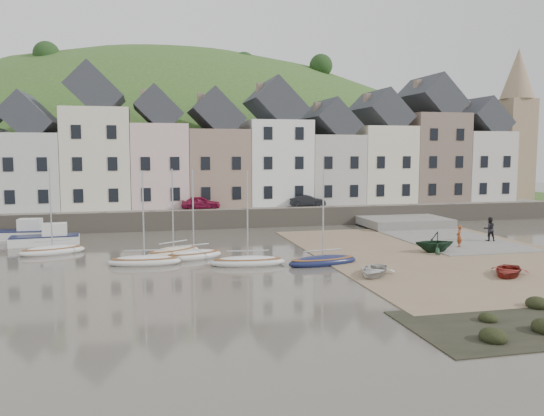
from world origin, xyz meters
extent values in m
plane|color=#464037|center=(0.00, 0.00, 0.00)|extent=(160.00, 160.00, 0.00)
cube|color=#2F5020|center=(0.00, 32.00, 0.75)|extent=(90.00, 30.00, 1.50)
cube|color=slate|center=(0.00, 20.50, 1.55)|extent=(70.00, 7.00, 0.10)
cube|color=slate|center=(0.00, 17.00, 0.90)|extent=(70.00, 1.20, 1.80)
cube|color=#7B654B|center=(11.00, 0.00, 0.03)|extent=(18.00, 26.00, 0.06)
cube|color=slate|center=(15.00, 8.00, 0.06)|extent=(8.00, 18.00, 0.12)
ellipsoid|color=#2F5020|center=(-5.00, 60.00, -18.00)|extent=(134.40, 84.00, 84.00)
cylinder|color=#382619|center=(-22.00, 48.00, 18.00)|extent=(0.50, 0.50, 3.00)
sphere|color=#213D19|center=(-22.00, 48.00, 20.50)|extent=(3.60, 3.60, 3.60)
cylinder|color=#382619|center=(-8.00, 52.00, 18.00)|extent=(0.50, 0.50, 3.00)
sphere|color=#213D19|center=(-8.00, 52.00, 20.50)|extent=(3.60, 3.60, 3.60)
cylinder|color=#382619|center=(6.00, 50.00, 18.00)|extent=(0.50, 0.50, 3.00)
sphere|color=#213D19|center=(6.00, 50.00, 20.50)|extent=(3.60, 3.60, 3.60)
cylinder|color=#382619|center=(18.00, 49.00, 18.00)|extent=(0.50, 0.50, 3.00)
sphere|color=#213D19|center=(18.00, 49.00, 20.50)|extent=(3.60, 3.60, 3.60)
cube|color=beige|center=(-20.05, 24.00, 5.25)|extent=(5.80, 8.00, 7.50)
cube|color=gray|center=(-21.50, 24.00, 11.92)|extent=(0.60, 0.90, 1.40)
cube|color=beige|center=(-13.90, 24.00, 6.50)|extent=(6.40, 8.00, 10.00)
cube|color=gray|center=(-15.50, 24.00, 14.73)|extent=(0.60, 0.90, 1.40)
cube|color=beige|center=(-7.85, 24.00, 5.75)|extent=(5.60, 8.00, 8.50)
cube|color=gray|center=(-9.25, 24.00, 12.82)|extent=(0.60, 0.90, 1.40)
cube|color=gray|center=(-1.90, 24.00, 5.50)|extent=(6.20, 8.00, 8.00)
cube|color=gray|center=(-3.45, 24.00, 12.62)|extent=(0.60, 0.90, 1.40)
cube|color=white|center=(4.55, 24.00, 6.00)|extent=(6.60, 8.00, 9.00)
cube|color=gray|center=(2.90, 24.00, 13.83)|extent=(0.60, 0.90, 1.40)
cube|color=#BAB5AA|center=(10.80, 24.00, 5.25)|extent=(5.80, 8.00, 7.50)
cube|color=gray|center=(9.35, 24.00, 11.92)|extent=(0.60, 0.90, 1.40)
cube|color=beige|center=(16.75, 24.00, 5.75)|extent=(6.00, 8.00, 8.50)
cube|color=gray|center=(15.25, 24.00, 13.02)|extent=(0.60, 0.90, 1.40)
cube|color=#796457|center=(23.00, 24.00, 6.50)|extent=(6.40, 8.00, 10.00)
cube|color=gray|center=(21.40, 24.00, 14.73)|extent=(0.60, 0.90, 1.40)
cube|color=beige|center=(29.15, 24.00, 5.50)|extent=(5.80, 8.00, 8.00)
cube|color=gray|center=(27.70, 24.00, 12.42)|extent=(0.60, 0.90, 1.40)
cube|color=#997F60|center=(34.55, 24.00, 7.50)|extent=(3.50, 3.50, 12.00)
cone|color=#997F60|center=(34.55, 24.00, 16.50)|extent=(4.00, 4.00, 6.00)
ellipsoid|color=silver|center=(-15.98, 6.76, 0.20)|extent=(4.76, 2.83, 0.84)
ellipsoid|color=brown|center=(-15.98, 6.76, 0.42)|extent=(4.38, 2.58, 0.20)
cylinder|color=#B2B5B7|center=(-15.98, 6.76, 3.30)|extent=(0.10, 0.10, 5.60)
cylinder|color=#B2B5B7|center=(-15.98, 6.76, 0.95)|extent=(2.39, 0.85, 0.08)
ellipsoid|color=silver|center=(-9.59, 1.42, 0.20)|extent=(4.81, 1.89, 0.84)
ellipsoid|color=brown|center=(-9.59, 1.42, 0.42)|extent=(4.43, 1.72, 0.20)
cylinder|color=#B2B5B7|center=(-9.59, 1.42, 3.30)|extent=(0.10, 0.10, 5.60)
cylinder|color=#B2B5B7|center=(-9.59, 1.42, 0.95)|extent=(2.58, 0.30, 0.08)
ellipsoid|color=beige|center=(-7.57, 4.25, 0.20)|extent=(4.45, 3.61, 0.84)
ellipsoid|color=brown|center=(-7.57, 4.25, 0.42)|extent=(4.08, 3.30, 0.20)
cylinder|color=#B2B5B7|center=(-7.57, 4.25, 3.30)|extent=(0.10, 0.10, 5.60)
cylinder|color=#B2B5B7|center=(-7.57, 4.25, 0.95)|extent=(2.04, 1.36, 0.08)
ellipsoid|color=silver|center=(-6.29, 2.68, 0.20)|extent=(4.37, 2.71, 0.84)
ellipsoid|color=brown|center=(-6.29, 2.68, 0.42)|extent=(4.02, 2.48, 0.20)
cylinder|color=#B2B5B7|center=(-6.29, 2.68, 3.30)|extent=(0.10, 0.10, 5.60)
cylinder|color=#B2B5B7|center=(-6.29, 2.68, 0.95)|extent=(2.17, 0.78, 0.08)
ellipsoid|color=silver|center=(-3.10, -0.30, 0.20)|extent=(5.03, 2.00, 0.84)
ellipsoid|color=brown|center=(-3.10, -0.30, 0.42)|extent=(4.63, 1.82, 0.20)
cylinder|color=#B2B5B7|center=(-3.10, -0.30, 3.30)|extent=(0.10, 0.10, 5.60)
cylinder|color=#B2B5B7|center=(-3.10, -0.30, 0.95)|extent=(2.69, 0.36, 0.08)
ellipsoid|color=#151B42|center=(1.67, -1.27, 0.20)|extent=(5.03, 2.23, 0.84)
ellipsoid|color=brown|center=(1.67, -1.27, 0.42)|extent=(4.62, 2.03, 0.20)
cylinder|color=#B2B5B7|center=(1.67, -1.27, 3.30)|extent=(0.10, 0.10, 5.60)
cylinder|color=#B2B5B7|center=(1.67, -1.27, 0.95)|extent=(2.65, 0.49, 0.08)
cube|color=silver|center=(-17.14, 10.87, 0.35)|extent=(5.26, 2.11, 0.70)
cube|color=#151B42|center=(-17.14, 10.87, 0.72)|extent=(5.16, 2.16, 0.08)
cube|color=silver|center=(-16.37, 10.80, 1.20)|extent=(1.89, 1.34, 1.00)
cube|color=silver|center=(-19.61, 14.34, 0.35)|extent=(5.30, 2.11, 0.70)
cube|color=#151B42|center=(-19.61, 14.34, 0.72)|extent=(5.21, 2.16, 0.08)
cube|color=silver|center=(-18.83, 14.40, 1.20)|extent=(1.91, 1.34, 1.00)
imported|color=beige|center=(3.50, -5.18, 0.37)|extent=(3.52, 3.70, 0.62)
imported|color=#16321E|center=(10.80, 0.76, 0.82)|extent=(3.07, 2.71, 1.51)
imported|color=maroon|center=(11.14, -7.03, 0.37)|extent=(3.64, 3.68, 0.63)
imported|color=brown|center=(13.56, 2.02, 0.94)|extent=(0.70, 0.70, 1.64)
imported|color=black|center=(17.52, 4.00, 1.08)|extent=(1.06, 0.90, 1.92)
imported|color=maroon|center=(-4.02, 19.50, 2.25)|extent=(3.88, 1.73, 1.30)
imported|color=black|center=(6.96, 19.50, 2.21)|extent=(3.88, 2.06, 1.22)
ellipsoid|color=black|center=(4.81, -14.32, 0.16)|extent=(0.78, 0.85, 0.50)
ellipsoid|color=black|center=(8.34, -13.00, 0.21)|extent=(1.03, 1.13, 0.67)
ellipsoid|color=black|center=(3.49, -16.57, 0.21)|extent=(1.05, 1.15, 0.68)
camera|label=1|loc=(-9.64, -34.81, 7.41)|focal=36.51mm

